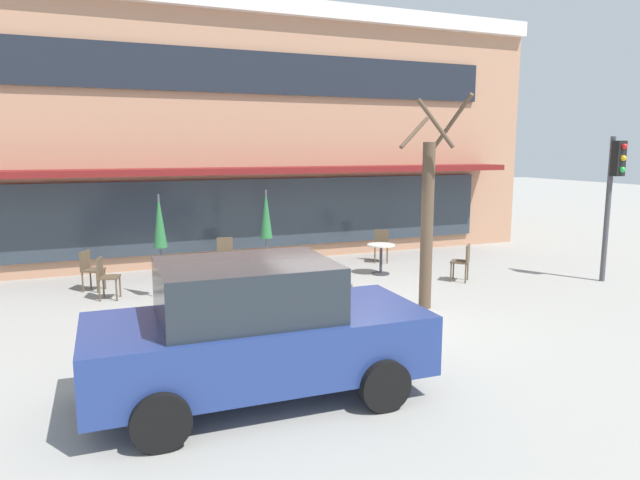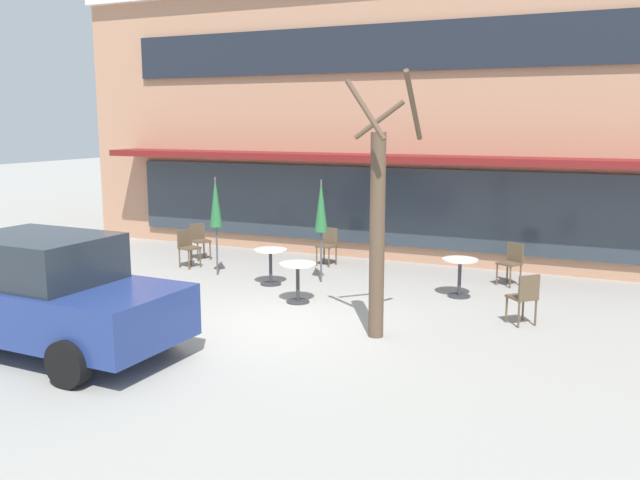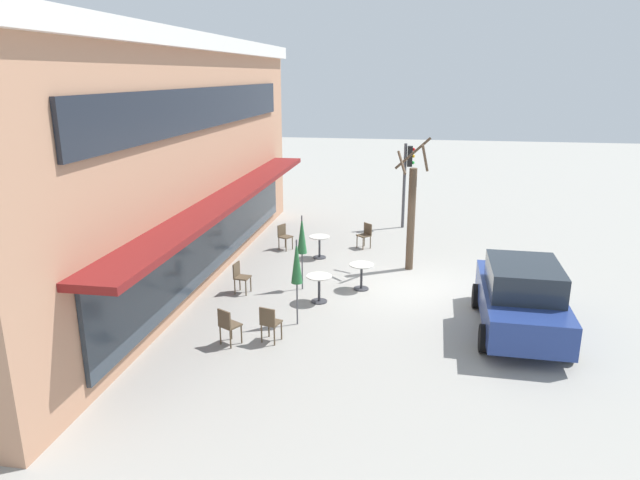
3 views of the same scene
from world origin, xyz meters
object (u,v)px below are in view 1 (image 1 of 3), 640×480
Objects in this scene: cafe_chair_2 at (225,252)px; cafe_chair_3 at (381,243)px; cafe_table_by_tree at (237,272)px; patio_umbrella_green_folded at (160,222)px; cafe_chair_4 at (90,267)px; cafe_chair_0 at (105,275)px; cafe_chair_1 at (463,260)px; patio_umbrella_cream_folded at (266,215)px; street_tree at (428,216)px; parked_sedan at (256,330)px; traffic_light_pole at (613,185)px; cafe_table_streetside at (304,277)px; cafe_table_near_wall at (381,254)px.

cafe_chair_2 is 4.34m from cafe_chair_3.
cafe_table_by_tree is at bearing -156.06° from cafe_chair_3.
patio_umbrella_green_folded is 2.47× the size of cafe_chair_4.
patio_umbrella_green_folded reaches higher than cafe_chair_3.
cafe_chair_1 is at bearing -10.76° from cafe_chair_0.
patio_umbrella_cream_folded is (0.88, 0.64, 1.11)m from cafe_table_by_tree.
cafe_chair_1 is 8.53m from cafe_chair_4.
cafe_chair_1 is (4.40, -1.43, -1.10)m from patio_umbrella_cream_folded.
cafe_chair_0 is 6.73m from street_tree.
cafe_table_by_tree is 0.85× the size of cafe_chair_2.
street_tree is (4.74, -2.67, 0.20)m from patio_umbrella_green_folded.
patio_umbrella_cream_folded reaches higher than cafe_chair_3.
cafe_chair_0 is at bearing 105.32° from parked_sedan.
parked_sedan is (-6.31, -4.29, 0.35)m from cafe_chair_1.
cafe_table_by_tree is 0.22× the size of traffic_light_pole.
cafe_chair_1 is at bearing -9.02° from patio_umbrella_green_folded.
cafe_chair_1 is 1.00× the size of cafe_chair_2.
cafe_chair_1 is 0.21× the size of street_tree.
cafe_chair_1 is 0.26× the size of traffic_light_pole.
cafe_table_by_tree is at bearing 137.85° from cafe_table_streetside.
cafe_chair_2 is 9.40m from traffic_light_pole.
street_tree is at bearing -101.87° from cafe_table_near_wall.
cafe_chair_2 is (2.91, 1.62, 0.00)m from cafe_chair_0.
street_tree is (-1.41, -4.43, 1.30)m from cafe_chair_3.
cafe_chair_3 is 0.21× the size of parked_sedan.
cafe_table_by_tree is 1.56m from patio_umbrella_cream_folded.
cafe_table_by_tree is 0.18× the size of parked_sedan.
patio_umbrella_cream_folded reaches higher than cafe_chair_4.
patio_umbrella_cream_folded is at bearing 162.03° from cafe_chair_1.
cafe_chair_0 is at bearing 169.24° from cafe_chair_1.
parked_sedan is 1.03× the size of street_tree.
cafe_chair_4 is (-3.20, -0.71, 0.00)m from cafe_chair_2.
patio_umbrella_green_folded reaches higher than parked_sedan.
cafe_table_streetside is 4.16m from cafe_chair_0.
cafe_chair_1 is at bearing -8.46° from cafe_table_by_tree.
cafe_table_near_wall is 6.83m from cafe_chair_4.
traffic_light_pole is at bearing -20.20° from patio_umbrella_cream_folded.
street_tree reaches higher than cafe_chair_1.
cafe_chair_0 is at bearing 152.07° from street_tree.
patio_umbrella_green_folded is at bearing -164.01° from cafe_chair_3.
traffic_light_pole is (7.24, -1.08, 1.78)m from cafe_table_streetside.
patio_umbrella_cream_folded is 2.47× the size of cafe_chair_4.
traffic_light_pole is at bearing -31.38° from cafe_table_near_wall.
cafe_table_by_tree is 8.84m from traffic_light_pole.
cafe_table_near_wall is at bearing 9.48° from cafe_table_by_tree.
parked_sedan reaches higher than cafe_table_streetside.
cafe_table_near_wall is 0.85× the size of cafe_chair_2.
cafe_chair_0 is at bearing 178.83° from patio_umbrella_cream_folded.
traffic_light_pole reaches higher than cafe_chair_2.
traffic_light_pole is (5.17, 0.26, 0.47)m from street_tree.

